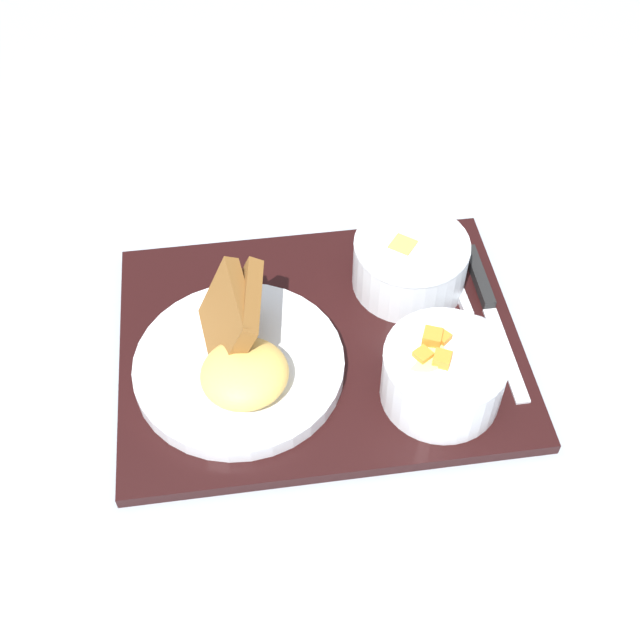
# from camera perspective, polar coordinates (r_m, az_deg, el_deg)

# --- Properties ---
(ground_plane) EXTENTS (4.00, 4.00, 0.00)m
(ground_plane) POSITION_cam_1_polar(r_m,az_deg,el_deg) (0.81, 0.00, -1.96)
(ground_plane) COLOR #99A3AD
(serving_tray) EXTENTS (0.40, 0.31, 0.01)m
(serving_tray) POSITION_cam_1_polar(r_m,az_deg,el_deg) (0.80, 0.00, -1.67)
(serving_tray) COLOR black
(serving_tray) RESTS_ON ground_plane
(bowl_salad) EXTENTS (0.11, 0.11, 0.07)m
(bowl_salad) POSITION_cam_1_polar(r_m,az_deg,el_deg) (0.74, 8.75, -3.68)
(bowl_salad) COLOR silver
(bowl_salad) RESTS_ON serving_tray
(bowl_soup) EXTENTS (0.12, 0.12, 0.06)m
(bowl_soup) POSITION_cam_1_polar(r_m,az_deg,el_deg) (0.83, 6.43, 4.22)
(bowl_soup) COLOR silver
(bowl_soup) RESTS_ON serving_tray
(plate_main) EXTENTS (0.20, 0.20, 0.09)m
(plate_main) POSITION_cam_1_polar(r_m,az_deg,el_deg) (0.76, -5.81, -2.75)
(plate_main) COLOR silver
(plate_main) RESTS_ON serving_tray
(knife) EXTENTS (0.02, 0.20, 0.01)m
(knife) POSITION_cam_1_polar(r_m,az_deg,el_deg) (0.85, 11.73, 1.57)
(knife) COLOR silver
(knife) RESTS_ON serving_tray
(spoon) EXTENTS (0.04, 0.16, 0.01)m
(spoon) POSITION_cam_1_polar(r_m,az_deg,el_deg) (0.82, 10.62, 0.24)
(spoon) COLOR silver
(spoon) RESTS_ON serving_tray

